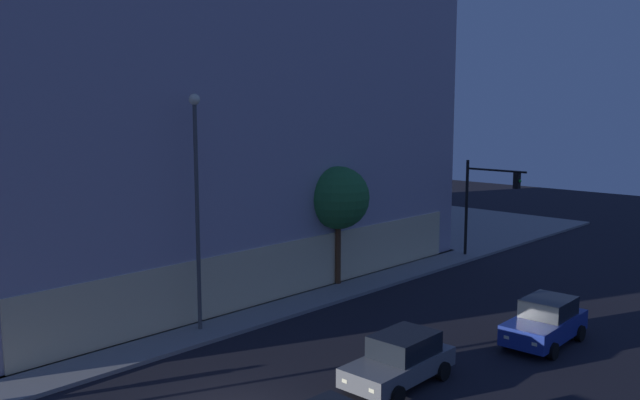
{
  "coord_description": "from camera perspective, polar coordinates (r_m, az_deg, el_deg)",
  "views": [
    {
      "loc": [
        -11.07,
        -14.35,
        8.91
      ],
      "look_at": [
        7.04,
        2.89,
        5.43
      ],
      "focal_mm": 37.23,
      "sensor_mm": 36.0,
      "label": 1
    }
  ],
  "objects": [
    {
      "name": "sidewalk_tree",
      "position": [
        32.83,
        1.58,
        0.17
      ],
      "size": [
        3.13,
        3.13,
        5.92
      ],
      "color": "brown",
      "rests_on": "sidewalk_corner"
    },
    {
      "name": "traffic_light_far_corner",
      "position": [
        39.88,
        14.02,
        0.49
      ],
      "size": [
        0.32,
        3.83,
        5.7
      ],
      "color": "black",
      "rests_on": "sidewalk_corner"
    },
    {
      "name": "modern_building",
      "position": [
        41.08,
        -16.36,
        8.64
      ],
      "size": [
        28.73,
        27.5,
        19.45
      ],
      "color": "#4C4C51",
      "rests_on": "ground"
    },
    {
      "name": "car_blue",
      "position": [
        26.96,
        18.81,
        -9.88
      ],
      "size": [
        4.15,
        2.09,
        1.74
      ],
      "color": "navy",
      "rests_on": "ground"
    },
    {
      "name": "street_lamp_sidewalk",
      "position": [
        26.17,
        -10.56,
        1.12
      ],
      "size": [
        0.44,
        0.44,
        9.3
      ],
      "color": "#4C4C4C",
      "rests_on": "sidewalk_corner"
    },
    {
      "name": "car_grey",
      "position": [
        22.25,
        6.92,
        -13.44
      ],
      "size": [
        4.19,
        2.05,
        1.63
      ],
      "color": "slate",
      "rests_on": "ground"
    }
  ]
}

